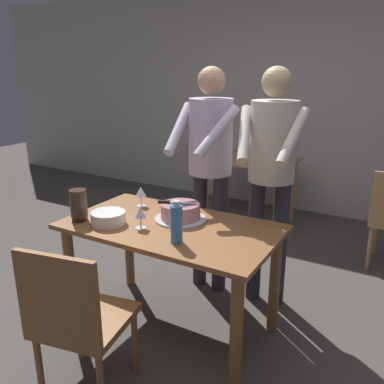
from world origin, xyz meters
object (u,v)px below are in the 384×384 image
cake_knife (170,202)px  person_cutting_cake (210,157)px  person_standing_beside (272,163)px  hurricane_lamp (79,205)px  water_bottle (176,223)px  wine_glass_near (141,192)px  main_dining_table (171,244)px  plate_stack (108,218)px  wine_glass_far (140,213)px  cake_on_platter (181,212)px  chair_near_side (77,318)px  background_table (250,172)px

cake_knife → person_cutting_cake: (0.03, 0.51, 0.21)m
person_cutting_cake → person_standing_beside: bearing=3.7°
hurricane_lamp → water_bottle: bearing=2.1°
wine_glass_near → hurricane_lamp: (-0.17, -0.43, 0.00)m
cake_knife → main_dining_table: bearing=-55.0°
water_bottle → wine_glass_near: bearing=143.8°
plate_stack → person_standing_beside: size_ratio=0.13×
wine_glass_far → cake_on_platter: bearing=61.6°
cake_on_platter → hurricane_lamp: size_ratio=1.62×
wine_glass_far → chair_near_side: 0.72m
hurricane_lamp → person_cutting_cake: 1.00m
cake_on_platter → hurricane_lamp: 0.66m
water_bottle → hurricane_lamp: (-0.73, -0.03, -0.01)m
cake_knife → wine_glass_near: (-0.32, 0.11, -0.01)m
plate_stack → background_table: plate_stack is taller
cake_on_platter → background_table: 2.10m
wine_glass_near → background_table: wine_glass_near is taller
water_bottle → hurricane_lamp: 0.73m
cake_on_platter → cake_knife: cake_knife is taller
cake_knife → hurricane_lamp: (-0.49, -0.32, -0.01)m
wine_glass_near → water_bottle: (0.56, -0.41, 0.01)m
plate_stack → wine_glass_far: size_ratio=1.53×
hurricane_lamp → chair_near_side: hurricane_lamp is taller
plate_stack → water_bottle: 0.54m
main_dining_table → plate_stack: (-0.35, -0.18, 0.17)m
wine_glass_near → person_cutting_cake: (0.35, 0.39, 0.22)m
wine_glass_near → person_cutting_cake: person_cutting_cake is taller
water_bottle → hurricane_lamp: bearing=-177.9°
main_dining_table → chair_near_side: size_ratio=1.51×
water_bottle → hurricane_lamp: size_ratio=1.19×
wine_glass_near → person_cutting_cake: size_ratio=0.08×
main_dining_table → person_standing_beside: 0.89m
cake_on_platter → wine_glass_near: (-0.39, 0.09, 0.05)m
wine_glass_far → water_bottle: size_ratio=0.58×
hurricane_lamp → wine_glass_near: bearing=68.3°
main_dining_table → chair_near_side: 0.78m
cake_knife → wine_glass_far: size_ratio=1.81×
wine_glass_near → chair_near_side: 1.07m
person_standing_beside → cake_knife: bearing=-132.4°
wine_glass_far → hurricane_lamp: hurricane_lamp is taller
chair_near_side → background_table: (-0.25, 2.94, 0.09)m
hurricane_lamp → person_cutting_cake: size_ratio=0.12×
wine_glass_near → background_table: (0.05, 1.97, -0.28)m
hurricane_lamp → background_table: (0.22, 2.41, -0.28)m
cake_on_platter → plate_stack: 0.47m
wine_glass_near → wine_glass_far: size_ratio=1.00×
chair_near_side → background_table: chair_near_side is taller
cake_on_platter → plate_stack: bearing=-141.0°
plate_stack → wine_glass_near: size_ratio=1.53×
cake_on_platter → cake_knife: (-0.07, -0.02, 0.06)m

